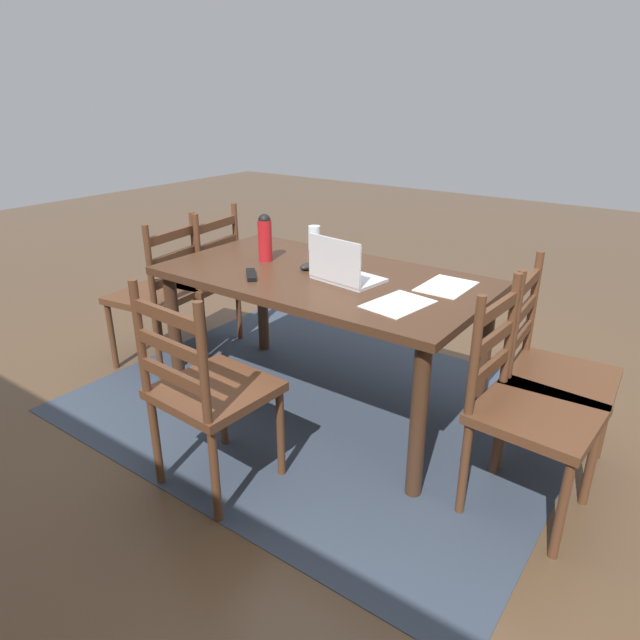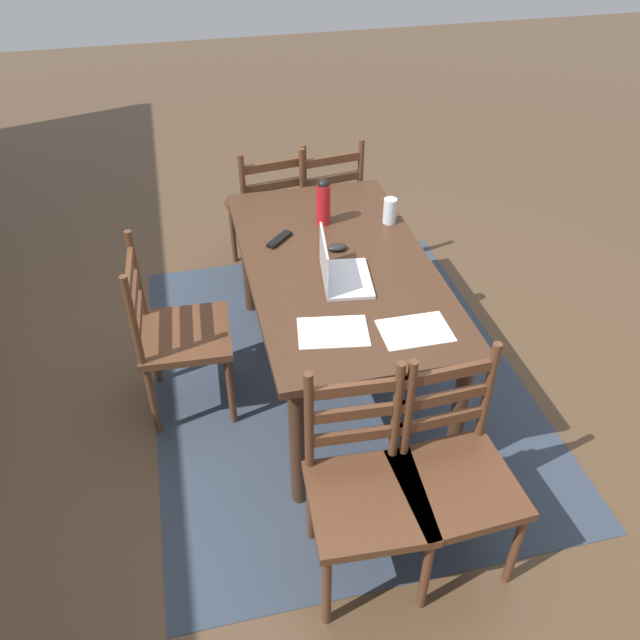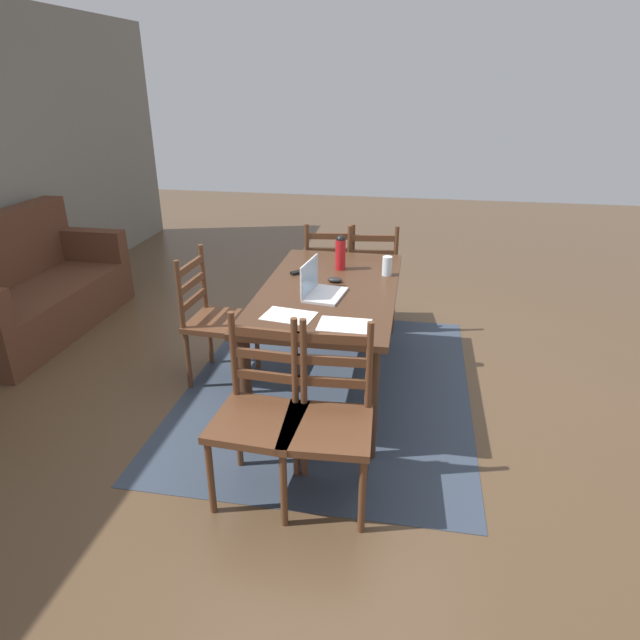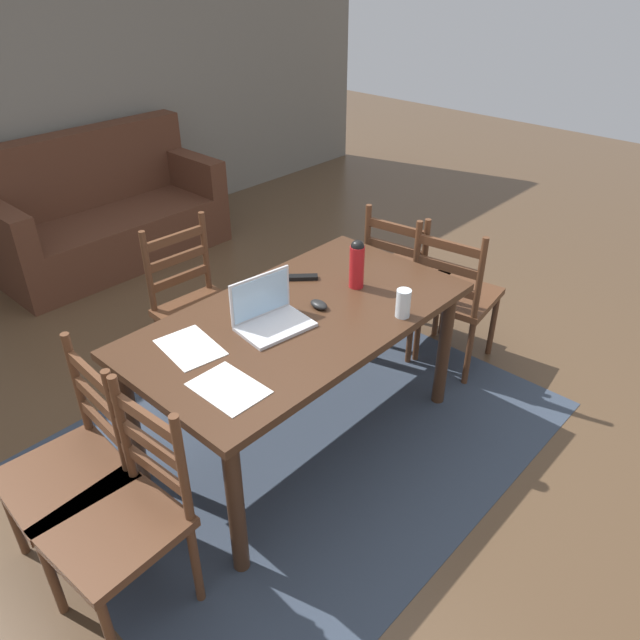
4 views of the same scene
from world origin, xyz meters
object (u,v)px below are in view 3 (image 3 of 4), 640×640
object	(u,v)px
chair_right_near	(370,277)
tv_remote	(302,272)
chair_left_near	(328,422)
computer_mouse	(335,280)
chair_right_far	(330,275)
couch	(28,292)
water_bottle	(340,252)
chair_far_head	(216,320)
drinking_glass	(387,266)
chair_left_far	(260,415)
laptop	(318,287)
dining_table	(329,301)

from	to	relation	value
chair_right_near	tv_remote	distance (m)	1.00
chair_left_near	computer_mouse	xyz separation A→B (m)	(1.22, 0.15, 0.31)
chair_right_far	couch	distance (m)	2.60
chair_right_far	water_bottle	xyz separation A→B (m)	(-0.72, -0.19, 0.43)
chair_far_head	couch	distance (m)	1.95
chair_far_head	couch	bearing A→B (deg)	75.07
chair_right_near	drinking_glass	xyz separation A→B (m)	(-0.80, -0.18, 0.37)
computer_mouse	tv_remote	distance (m)	0.31
chair_far_head	couch	xyz separation A→B (m)	(0.50, 1.89, -0.11)
chair_left_far	chair_right_near	bearing A→B (deg)	-9.17
chair_left_far	laptop	distance (m)	1.03
water_bottle	computer_mouse	world-z (taller)	water_bottle
laptop	dining_table	bearing A→B (deg)	-17.62
laptop	water_bottle	size ratio (longest dim) A/B	1.37
dining_table	couch	bearing A→B (deg)	79.42
chair_left_far	tv_remote	xyz separation A→B (m)	(1.38, 0.07, 0.31)
chair_left_far	water_bottle	distance (m)	1.58
chair_right_near	water_bottle	distance (m)	0.86
chair_right_near	tv_remote	world-z (taller)	chair_right_near
chair_right_near	laptop	world-z (taller)	laptop
drinking_glass	chair_far_head	bearing A→B (deg)	105.03
chair_right_far	tv_remote	bearing A→B (deg)	175.27
chair_left_far	couch	distance (m)	3.00
chair_left_near	tv_remote	size ratio (longest dim) A/B	5.59
chair_left_near	water_bottle	world-z (taller)	water_bottle
couch	dining_table	bearing A→B (deg)	-100.58
chair_left_far	drinking_glass	world-z (taller)	chair_left_far
chair_right_near	chair_left_near	world-z (taller)	same
computer_mouse	chair_right_near	bearing A→B (deg)	-4.44
tv_remote	chair_left_near	bearing A→B (deg)	151.72
chair_far_head	computer_mouse	xyz separation A→B (m)	(0.11, -0.84, 0.31)
couch	chair_right_near	bearing A→B (deg)	-78.08
chair_far_head	computer_mouse	size ratio (longest dim) A/B	9.50
chair_far_head	chair_left_far	size ratio (longest dim) A/B	1.00
tv_remote	chair_right_far	bearing A→B (deg)	-49.93
water_bottle	drinking_glass	xyz separation A→B (m)	(-0.08, -0.34, -0.06)
dining_table	drinking_glass	distance (m)	0.51
chair_right_near	couch	xyz separation A→B (m)	(-0.61, 2.89, -0.11)
chair_left_far	chair_left_near	distance (m)	0.35
chair_far_head	tv_remote	distance (m)	0.70
chair_far_head	chair_left_near	bearing A→B (deg)	-138.34
laptop	tv_remote	bearing A→B (deg)	25.26
chair_right_near	chair_left_near	size ratio (longest dim) A/B	1.00
dining_table	couch	size ratio (longest dim) A/B	0.92
water_bottle	computer_mouse	bearing A→B (deg)	-179.21
chair_right_near	tv_remote	xyz separation A→B (m)	(-0.85, 0.43, 0.31)
dining_table	tv_remote	size ratio (longest dim) A/B	9.70
chair_left_far	chair_right_far	world-z (taller)	same
chair_far_head	chair_right_far	distance (m)	1.28
couch	computer_mouse	distance (m)	2.78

